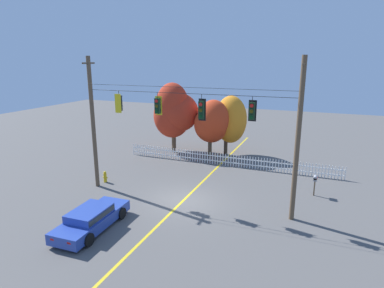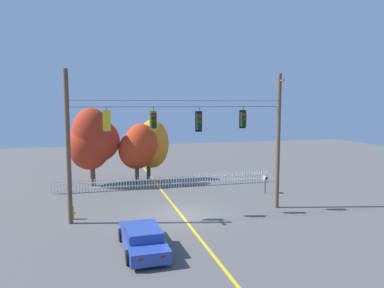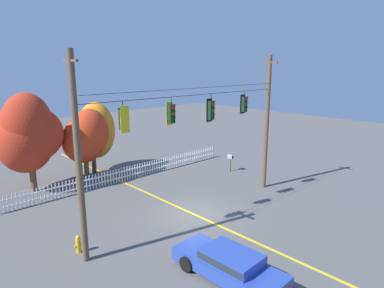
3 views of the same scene
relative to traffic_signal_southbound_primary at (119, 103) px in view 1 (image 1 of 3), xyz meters
name	(u,v)px [view 1 (image 1 of 3)]	position (x,y,z in m)	size (l,w,h in m)	color
ground	(183,200)	(4.30, 0.01, -5.81)	(80.00, 80.00, 0.00)	#565451
lane_centerline_stripe	(183,200)	(4.30, 0.01, -5.81)	(0.16, 36.00, 0.01)	gold
signal_support_span	(183,130)	(4.30, 0.01, -1.39)	(13.11, 1.10, 8.67)	brown
traffic_signal_southbound_primary	(119,103)	(0.00, 0.00, 0.00)	(0.43, 0.38, 1.36)	black
traffic_signal_northbound_primary	(158,106)	(2.68, 0.02, -0.03)	(0.43, 0.38, 1.36)	black
traffic_signal_westbound_side	(202,110)	(5.45, 0.02, -0.12)	(0.43, 0.38, 1.52)	black
traffic_signal_eastbound_side	(252,111)	(8.30, 0.02, -0.01)	(0.43, 0.38, 1.35)	black
white_picket_fence	(227,160)	(4.90, 7.57, -5.31)	(17.68, 0.06, 1.00)	white
autumn_maple_near_fence	(174,112)	(-0.86, 9.88, -2.04)	(4.20, 3.49, 6.45)	brown
autumn_maple_mid	(212,122)	(2.89, 9.64, -2.70)	(3.22, 2.76, 5.12)	brown
autumn_oak_far_east	(230,119)	(4.19, 10.93, -2.54)	(3.12, 2.87, 5.38)	#473828
parked_car	(91,218)	(1.33, -4.95, -5.21)	(2.00, 4.67, 1.15)	#28429E
fire_hydrant	(105,177)	(-2.07, 0.80, -5.41)	(0.38, 0.22, 0.81)	gold
roadside_mailbox	(315,180)	(11.74, 3.83, -4.73)	(0.25, 0.44, 1.33)	brown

